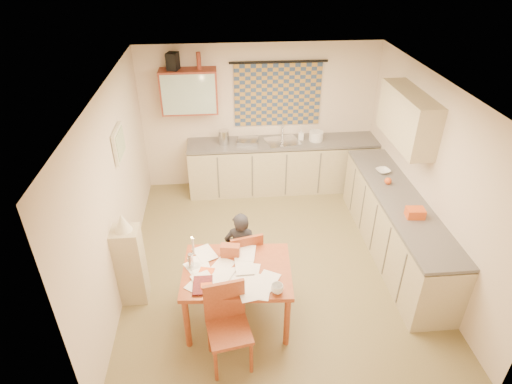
{
  "coord_description": "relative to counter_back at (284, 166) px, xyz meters",
  "views": [
    {
      "loc": [
        -0.68,
        -4.65,
        3.99
      ],
      "look_at": [
        -0.24,
        0.2,
        1.01
      ],
      "focal_mm": 30.0,
      "sensor_mm": 36.0,
      "label": 1
    }
  ],
  "objects": [
    {
      "name": "floor",
      "position": [
        -0.4,
        -1.95,
        -0.46
      ],
      "size": [
        4.0,
        4.5,
        0.02
      ],
      "primitive_type": "cube",
      "color": "olive",
      "rests_on": "ground"
    },
    {
      "name": "ceiling",
      "position": [
        -0.4,
        -1.95,
        2.06
      ],
      "size": [
        4.0,
        4.5,
        0.02
      ],
      "primitive_type": "cube",
      "color": "white",
      "rests_on": "floor"
    },
    {
      "name": "wall_back",
      "position": [
        -0.4,
        0.31,
        0.8
      ],
      "size": [
        4.0,
        0.02,
        2.5
      ],
      "primitive_type": "cube",
      "color": "beige",
      "rests_on": "floor"
    },
    {
      "name": "wall_front",
      "position": [
        -0.4,
        -4.21,
        0.8
      ],
      "size": [
        4.0,
        0.02,
        2.5
      ],
      "primitive_type": "cube",
      "color": "beige",
      "rests_on": "floor"
    },
    {
      "name": "wall_left",
      "position": [
        -2.41,
        -1.95,
        0.8
      ],
      "size": [
        0.02,
        4.5,
        2.5
      ],
      "primitive_type": "cube",
      "color": "beige",
      "rests_on": "floor"
    },
    {
      "name": "wall_right",
      "position": [
        1.61,
        -1.95,
        0.8
      ],
      "size": [
        0.02,
        4.5,
        2.5
      ],
      "primitive_type": "cube",
      "color": "beige",
      "rests_on": "floor"
    },
    {
      "name": "window_blind",
      "position": [
        -0.1,
        0.27,
        1.2
      ],
      "size": [
        1.45,
        0.03,
        1.05
      ],
      "primitive_type": "cube",
      "color": "navy",
      "rests_on": "wall_back"
    },
    {
      "name": "curtain_rod",
      "position": [
        -0.1,
        0.25,
        1.75
      ],
      "size": [
        1.6,
        0.04,
        0.04
      ],
      "primitive_type": "cylinder",
      "rotation": [
        0.0,
        1.57,
        0.0
      ],
      "color": "black",
      "rests_on": "wall_back"
    },
    {
      "name": "wall_cabinet",
      "position": [
        -1.55,
        0.13,
        1.35
      ],
      "size": [
        0.9,
        0.34,
        0.7
      ],
      "primitive_type": "cube",
      "color": "maroon",
      "rests_on": "wall_back"
    },
    {
      "name": "wall_cabinet_glass",
      "position": [
        -1.55,
        -0.04,
        1.35
      ],
      "size": [
        0.84,
        0.02,
        0.64
      ],
      "primitive_type": "cube",
      "color": "#99B2A5",
      "rests_on": "wall_back"
    },
    {
      "name": "upper_cabinet_right",
      "position": [
        1.43,
        -1.4,
        1.4
      ],
      "size": [
        0.34,
        1.3,
        0.7
      ],
      "primitive_type": "cube",
      "color": "tan",
      "rests_on": "wall_right"
    },
    {
      "name": "framed_print",
      "position": [
        -2.37,
        -1.55,
        1.25
      ],
      "size": [
        0.04,
        0.5,
        0.4
      ],
      "primitive_type": "cube",
      "color": "beige",
      "rests_on": "wall_left"
    },
    {
      "name": "print_canvas",
      "position": [
        -2.35,
        -1.55,
        1.25
      ],
      "size": [
        0.01,
        0.42,
        0.32
      ],
      "primitive_type": "cube",
      "color": "beige",
      "rests_on": "wall_left"
    },
    {
      "name": "counter_back",
      "position": [
        0.0,
        0.0,
        0.0
      ],
      "size": [
        3.3,
        0.62,
        0.92
      ],
      "color": "tan",
      "rests_on": "floor"
    },
    {
      "name": "counter_right",
      "position": [
        1.3,
        -1.92,
        -0.0
      ],
      "size": [
        0.62,
        2.95,
        0.92
      ],
      "color": "tan",
      "rests_on": "floor"
    },
    {
      "name": "stove",
      "position": [
        1.3,
        -2.76,
        -0.02
      ],
      "size": [
        0.56,
        0.56,
        0.86
      ],
      "color": "white",
      "rests_on": "floor"
    },
    {
      "name": "sink",
      "position": [
        -0.04,
        0.0,
        0.43
      ],
      "size": [
        0.63,
        0.55,
        0.1
      ],
      "primitive_type": "cube",
      "rotation": [
        0.0,
        0.0,
        0.2
      ],
      "color": "silver",
      "rests_on": "counter_back"
    },
    {
      "name": "tap",
      "position": [
        -0.01,
        0.18,
        0.61
      ],
      "size": [
        0.03,
        0.03,
        0.28
      ],
      "primitive_type": "cylinder",
      "rotation": [
        0.0,
        0.0,
        -0.15
      ],
      "color": "silver",
      "rests_on": "counter_back"
    },
    {
      "name": "dish_rack",
      "position": [
        -0.63,
        0.0,
        0.5
      ],
      "size": [
        0.39,
        0.35,
        0.06
      ],
      "primitive_type": "cube",
      "rotation": [
        0.0,
        0.0,
        -0.14
      ],
      "color": "silver",
      "rests_on": "counter_back"
    },
    {
      "name": "kettle",
      "position": [
        -1.03,
        0.0,
        0.59
      ],
      "size": [
        0.19,
        0.19,
        0.24
      ],
      "primitive_type": "cylinder",
      "rotation": [
        0.0,
        0.0,
        -0.06
      ],
      "color": "silver",
      "rests_on": "counter_back"
    },
    {
      "name": "mixing_bowl",
      "position": [
        0.54,
        0.0,
        0.55
      ],
      "size": [
        0.27,
        0.27,
        0.16
      ],
      "primitive_type": "cylinder",
      "rotation": [
        0.0,
        0.0,
        0.13
      ],
      "color": "white",
      "rests_on": "counter_back"
    },
    {
      "name": "soap_bottle",
      "position": [
        0.29,
        0.05,
        0.56
      ],
      "size": [
        0.09,
        0.09,
        0.19
      ],
      "primitive_type": "imported",
      "rotation": [
        0.0,
        0.0,
        -0.02
      ],
      "color": "white",
      "rests_on": "counter_back"
    },
    {
      "name": "bowl",
      "position": [
        1.3,
        -1.22,
        0.49
      ],
      "size": [
        0.29,
        0.29,
        0.05
      ],
      "primitive_type": "imported",
      "rotation": [
        0.0,
        0.0,
        0.23
      ],
      "color": "white",
      "rests_on": "counter_right"
    },
    {
      "name": "orange_bag",
      "position": [
        1.3,
        -2.38,
        0.53
      ],
      "size": [
        0.23,
        0.18,
        0.12
      ],
      "primitive_type": "cube",
      "rotation": [
        0.0,
        0.0,
        -0.09
      ],
      "color": "#D9511B",
      "rests_on": "counter_right"
    },
    {
      "name": "fruit_orange",
      "position": [
        1.25,
        -1.56,
        0.52
      ],
      "size": [
        0.1,
        0.1,
        0.1
      ],
      "primitive_type": "sphere",
      "color": "#D9511B",
      "rests_on": "counter_right"
    },
    {
      "name": "speaker",
      "position": [
        -1.76,
        0.13,
        1.83
      ],
      "size": [
        0.21,
        0.24,
        0.26
      ],
      "primitive_type": "cube",
      "rotation": [
        0.0,
        0.0,
        -0.27
      ],
      "color": "black",
      "rests_on": "wall_cabinet"
    },
    {
      "name": "bottle_green",
      "position": [
        -1.73,
        0.13,
        1.83
      ],
      "size": [
        0.09,
        0.09,
        0.26
      ],
      "primitive_type": "cylinder",
      "rotation": [
        0.0,
        0.0,
        -0.34
      ],
      "color": "#195926",
      "rests_on": "wall_cabinet"
    },
    {
      "name": "bottle_brown",
      "position": [
        -1.37,
        0.13,
        1.83
      ],
      "size": [
        0.08,
        0.08,
        0.26
      ],
      "primitive_type": "cylinder",
      "rotation": [
        0.0,
        0.0,
        0.11
      ],
      "color": "maroon",
      "rests_on": "wall_cabinet"
    },
    {
      "name": "dining_table",
      "position": [
        -0.97,
        -2.97,
        -0.07
      ],
      "size": [
        1.27,
        1.0,
        0.75
      ],
      "rotation": [
        0.0,
        0.0,
        -0.07
      ],
      "color": "brown",
      "rests_on": "floor"
    },
    {
      "name": "chair_far",
      "position": [
        -0.86,
        -2.42,
        -0.17
      ],
      "size": [
        0.48,
        0.48,
        0.89
      ],
      "rotation": [
        0.0,
        0.0,
        3.37
      ],
      "color": "brown",
      "rests_on": "floor"
    },
    {
      "name": "chair_near",
      "position": [
        -1.09,
        -3.57,
        -0.15
      ],
      "size": [
        0.5,
        0.5,
        0.96
      ],
      "rotation": [
        0.0,
        0.0,
        0.18
      ],
      "color": "brown",
      "rests_on": "floor"
    },
    {
      "name": "person",
      "position": [
        -0.89,
        -2.41,
        0.11
      ],
      "size": [
        0.48,
        0.38,
        1.12
      ],
      "primitive_type": "imported",
      "rotation": [
        0.0,
        0.0,
        3.01
      ],
      "color": "black",
      "rests_on": "floor"
    },
    {
      "name": "shelf_stand",
      "position": [
        -2.24,
        -2.53,
        0.08
      ],
      "size": [
        0.32,
        0.3,
        1.06
      ],
      "primitive_type": "cube",
      "color": "tan",
      "rests_on": "floor"
    },
    {
      "name": "lampshade",
      "position": [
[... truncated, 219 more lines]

